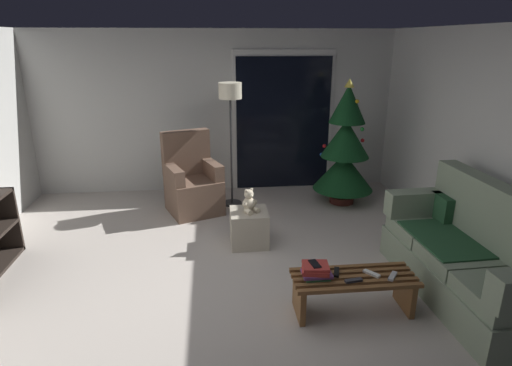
% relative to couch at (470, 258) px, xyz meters
% --- Properties ---
extents(ground_plane, '(7.00, 7.00, 0.00)m').
position_rel_couch_xyz_m(ground_plane, '(-2.32, 0.36, -0.40)').
color(ground_plane, '#BCB2A8').
extents(wall_back, '(5.72, 0.12, 2.50)m').
position_rel_couch_xyz_m(wall_back, '(-2.32, 3.42, 0.85)').
color(wall_back, beige).
rests_on(wall_back, ground).
extents(patio_door_frame, '(1.60, 0.02, 2.20)m').
position_rel_couch_xyz_m(patio_door_frame, '(-1.24, 3.35, 0.70)').
color(patio_door_frame, silver).
rests_on(patio_door_frame, ground).
extents(patio_door_glass, '(1.50, 0.02, 2.10)m').
position_rel_couch_xyz_m(patio_door_glass, '(-1.24, 3.33, 0.65)').
color(patio_door_glass, black).
rests_on(patio_door_glass, ground).
extents(couch, '(0.84, 1.96, 1.08)m').
position_rel_couch_xyz_m(couch, '(0.00, 0.00, 0.00)').
color(couch, gray).
rests_on(couch, ground).
extents(coffee_table, '(1.10, 0.40, 0.36)m').
position_rel_couch_xyz_m(coffee_table, '(-1.17, -0.14, -0.15)').
color(coffee_table, brown).
rests_on(coffee_table, ground).
extents(remote_white, '(0.13, 0.15, 0.02)m').
position_rel_couch_xyz_m(remote_white, '(-1.01, -0.14, -0.02)').
color(remote_white, silver).
rests_on(remote_white, coffee_table).
extents(remote_graphite, '(0.16, 0.07, 0.02)m').
position_rel_couch_xyz_m(remote_graphite, '(-1.21, -0.23, -0.02)').
color(remote_graphite, '#333338').
rests_on(remote_graphite, coffee_table).
extents(remote_silver, '(0.13, 0.15, 0.02)m').
position_rel_couch_xyz_m(remote_silver, '(-0.84, -0.20, -0.02)').
color(remote_silver, '#ADADB2').
rests_on(remote_silver, coffee_table).
extents(remote_black, '(0.09, 0.16, 0.02)m').
position_rel_couch_xyz_m(remote_black, '(-1.31, -0.08, -0.02)').
color(remote_black, black).
rests_on(remote_black, coffee_table).
extents(book_stack, '(0.27, 0.23, 0.12)m').
position_rel_couch_xyz_m(book_stack, '(-1.51, -0.13, 0.02)').
color(book_stack, '#337042').
rests_on(book_stack, coffee_table).
extents(cell_phone, '(0.09, 0.15, 0.01)m').
position_rel_couch_xyz_m(cell_phone, '(-1.52, -0.11, 0.09)').
color(cell_phone, black).
rests_on(cell_phone, book_stack).
extents(christmas_tree, '(0.88, 0.88, 1.83)m').
position_rel_couch_xyz_m(christmas_tree, '(-0.46, 2.51, 0.42)').
color(christmas_tree, '#4C1E19').
rests_on(christmas_tree, ground).
extents(armchair, '(0.88, 0.89, 1.13)m').
position_rel_couch_xyz_m(armchair, '(-2.68, 2.42, 0.00)').
color(armchair, brown).
rests_on(armchair, ground).
extents(floor_lamp, '(0.32, 0.32, 1.78)m').
position_rel_couch_xyz_m(floor_lamp, '(-2.11, 2.62, 1.11)').
color(floor_lamp, '#2D2D30').
rests_on(floor_lamp, ground).
extents(ottoman, '(0.44, 0.44, 0.42)m').
position_rel_couch_xyz_m(ottoman, '(-1.98, 1.29, -0.19)').
color(ottoman, '#B2A893').
rests_on(ottoman, ground).
extents(teddy_bear_cream, '(0.21, 0.22, 0.29)m').
position_rel_couch_xyz_m(teddy_bear_cream, '(-1.97, 1.28, 0.14)').
color(teddy_bear_cream, beige).
rests_on(teddy_bear_cream, ottoman).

